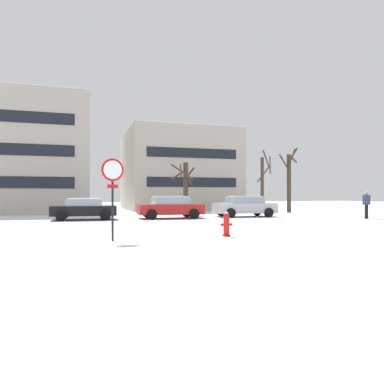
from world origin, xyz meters
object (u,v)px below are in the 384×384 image
at_px(parked_car_silver, 245,206).
at_px(pedestrian_crossing, 366,203).
at_px(fire_hydrant, 226,224).
at_px(stop_sign, 113,183).
at_px(parked_car_black, 84,209).
at_px(parked_car_red, 170,207).

relative_size(parked_car_silver, pedestrian_crossing, 2.47).
height_order(fire_hydrant, parked_car_silver, parked_car_silver).
distance_m(stop_sign, fire_hydrant, 4.42).
distance_m(parked_car_black, parked_car_silver, 10.79).
bearing_deg(parked_car_red, parked_car_black, 178.20).
relative_size(parked_car_red, parked_car_silver, 0.98).
distance_m(parked_car_black, parked_car_red, 5.40).
distance_m(stop_sign, parked_car_red, 11.68).
relative_size(stop_sign, pedestrian_crossing, 1.58).
bearing_deg(parked_car_black, stop_sign, -85.74).
relative_size(stop_sign, parked_car_black, 0.71).
bearing_deg(fire_hydrant, pedestrian_crossing, 27.62).
bearing_deg(parked_car_red, parked_car_silver, 1.87).
xyz_separation_m(parked_car_red, parked_car_silver, (5.40, 0.18, 0.00)).
xyz_separation_m(parked_car_black, parked_car_silver, (10.79, 0.01, 0.06)).
bearing_deg(parked_car_red, fire_hydrant, -92.30).
distance_m(parked_car_red, pedestrian_crossing, 12.67).
distance_m(fire_hydrant, parked_car_silver, 12.18).
height_order(stop_sign, pedestrian_crossing, stop_sign).
distance_m(fire_hydrant, parked_car_red, 10.53).
bearing_deg(pedestrian_crossing, parked_car_red, 161.54).
height_order(parked_car_red, pedestrian_crossing, pedestrian_crossing).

